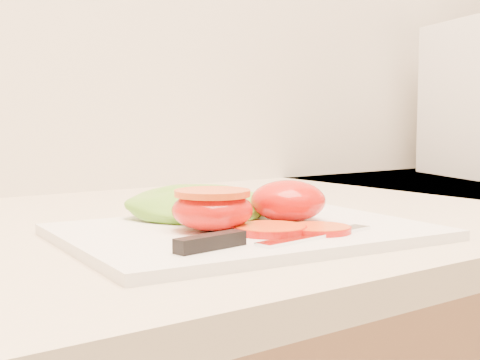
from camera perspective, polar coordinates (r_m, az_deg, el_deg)
cutting_board at (r=0.65m, az=0.53°, el=-4.47°), size 0.37×0.28×0.01m
tomato_half_dome at (r=0.68m, az=4.12°, el=-1.78°), size 0.08×0.08×0.04m
tomato_half_cut at (r=0.63m, az=-2.37°, el=-2.41°), size 0.08×0.08×0.04m
tomato_slice_0 at (r=0.61m, az=2.59°, el=-4.23°), size 0.07×0.07×0.01m
tomato_slice_1 at (r=0.62m, az=6.77°, el=-4.18°), size 0.06×0.06×0.01m
lettuce_leaf_0 at (r=0.70m, az=-3.49°, el=-2.12°), size 0.19×0.18×0.03m
lettuce_leaf_1 at (r=0.73m, az=-0.65°, el=-2.15°), size 0.12×0.12×0.02m
knife at (r=0.56m, az=1.25°, el=-5.08°), size 0.21×0.04×0.01m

